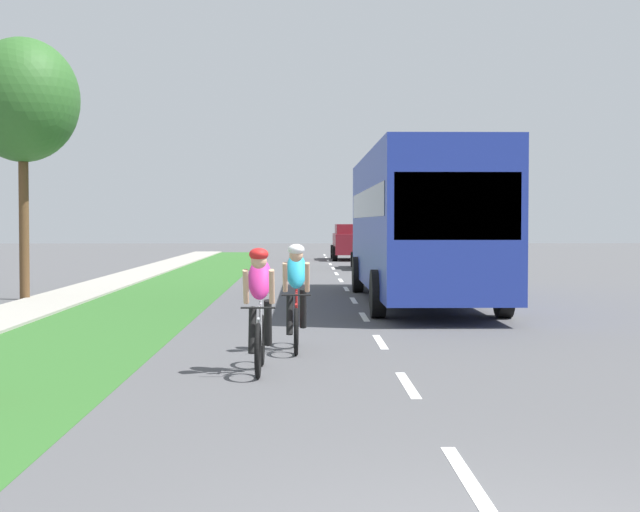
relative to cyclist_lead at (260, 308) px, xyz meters
The scene contains 10 objects.
ground_plane 13.18m from the cyclist_lead, 82.30° to the left, with size 120.00×120.00×0.00m, color #4C4C4F.
grass_verge 13.42m from the cyclist_lead, 103.29° to the left, with size 2.99×70.00×0.01m, color #2D6026.
sidewalk_concrete 14.14m from the cyclist_lead, 112.50° to the left, with size 1.65×70.00×0.10m, color #9E998E.
lane_markings_center 17.15m from the cyclist_lead, 84.09° to the left, with size 0.12×53.80×0.01m.
cyclist_lead is the anchor object (origin of this frame).
cyclist_trailing 2.07m from the cyclist_lead, 77.54° to the left, with size 0.42×1.72×1.58m.
bus_blue 11.14m from the cyclist_lead, 72.84° to the left, with size 2.78×11.60×3.48m.
sedan_black 27.24m from the cyclist_lead, 82.53° to the left, with size 1.98×4.30×1.52m.
suv_maroon 36.12m from the cyclist_lead, 85.18° to the left, with size 2.15×4.70×1.79m.
street_tree_near 13.69m from the cyclist_lead, 118.65° to the left, with size 2.74×2.74×6.38m.
Camera 1 is at (-1.21, -5.08, 1.90)m, focal length 53.85 mm.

